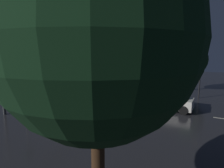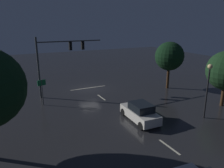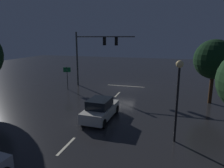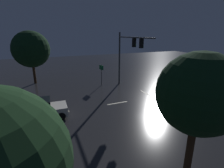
% 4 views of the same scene
% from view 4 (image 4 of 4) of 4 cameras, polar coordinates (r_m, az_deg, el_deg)
% --- Properties ---
extents(ground_plane, '(80.00, 80.00, 0.00)m').
position_cam_4_polar(ground_plane, '(19.38, 12.72, -4.53)').
color(ground_plane, '#232326').
extents(traffic_signal_assembly, '(7.86, 0.47, 7.09)m').
position_cam_4_polar(traffic_signal_assembly, '(21.17, 5.45, 11.46)').
color(traffic_signal_assembly, '#383A3D').
rests_on(traffic_signal_assembly, ground_plane).
extents(lane_dash_far, '(0.16, 2.20, 0.01)m').
position_cam_4_polar(lane_dash_far, '(17.50, 1.85, -6.47)').
color(lane_dash_far, beige).
rests_on(lane_dash_far, ground_plane).
extents(lane_dash_mid, '(0.16, 2.20, 0.01)m').
position_cam_4_polar(lane_dash_mid, '(16.19, -18.16, -9.37)').
color(lane_dash_mid, beige).
rests_on(lane_dash_mid, ground_plane).
extents(stop_bar, '(5.00, 0.16, 0.01)m').
position_cam_4_polar(stop_bar, '(19.59, 13.63, -4.35)').
color(stop_bar, beige).
rests_on(stop_bar, ground_plane).
extents(car_approaching, '(2.03, 4.42, 1.70)m').
position_cam_4_polar(car_approaching, '(15.36, -23.37, -8.15)').
color(car_approaching, silver).
rests_on(car_approaching, ground_plane).
extents(route_sign, '(0.88, 0.30, 2.85)m').
position_cam_4_polar(route_sign, '(22.96, -3.63, 4.53)').
color(route_sign, '#383A3D').
rests_on(route_sign, ground_plane).
extents(tree_right_near, '(4.98, 4.98, 7.33)m').
position_cam_4_polar(tree_right_near, '(25.89, -25.80, 10.55)').
color(tree_right_near, '#382314').
rests_on(tree_right_near, ground_plane).
extents(tree_left_far, '(3.78, 3.78, 6.25)m').
position_cam_4_polar(tree_left_far, '(8.40, 27.32, -3.02)').
color(tree_left_far, '#382314').
rests_on(tree_left_far, ground_plane).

